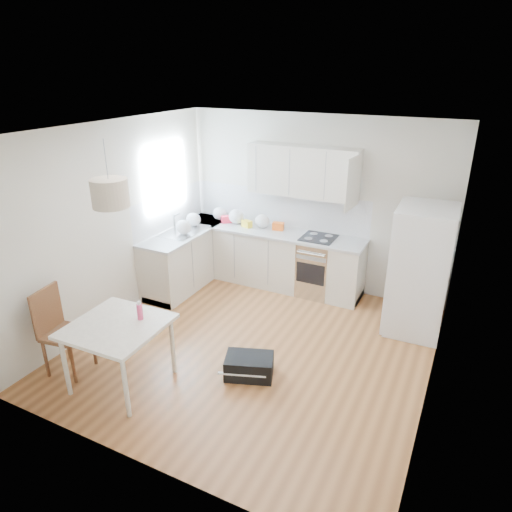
% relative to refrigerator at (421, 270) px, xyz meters
% --- Properties ---
extents(floor, '(4.20, 4.20, 0.00)m').
position_rel_refrigerator_xyz_m(floor, '(-1.75, -1.41, -0.86)').
color(floor, brown).
rests_on(floor, ground).
extents(ceiling, '(4.20, 4.20, 0.00)m').
position_rel_refrigerator_xyz_m(ceiling, '(-1.75, -1.41, 1.84)').
color(ceiling, white).
rests_on(ceiling, wall_back).
extents(wall_back, '(4.20, 0.00, 4.20)m').
position_rel_refrigerator_xyz_m(wall_back, '(-1.75, 0.69, 0.49)').
color(wall_back, beige).
rests_on(wall_back, floor).
extents(wall_left, '(0.00, 4.20, 4.20)m').
position_rel_refrigerator_xyz_m(wall_left, '(-3.85, -1.41, 0.49)').
color(wall_left, beige).
rests_on(wall_left, floor).
extents(wall_right, '(0.00, 4.20, 4.20)m').
position_rel_refrigerator_xyz_m(wall_right, '(0.35, -1.41, 0.49)').
color(wall_right, beige).
rests_on(wall_right, floor).
extents(window_glassblock, '(0.02, 1.00, 1.00)m').
position_rel_refrigerator_xyz_m(window_glassblock, '(-3.84, -0.26, 0.89)').
color(window_glassblock, '#BFE0F9').
rests_on(window_glassblock, wall_left).
extents(cabinets_back, '(3.00, 0.60, 0.88)m').
position_rel_refrigerator_xyz_m(cabinets_back, '(-2.35, 0.39, -0.42)').
color(cabinets_back, beige).
rests_on(cabinets_back, floor).
extents(cabinets_left, '(0.60, 1.80, 0.88)m').
position_rel_refrigerator_xyz_m(cabinets_left, '(-3.55, -0.21, -0.42)').
color(cabinets_left, beige).
rests_on(cabinets_left, floor).
extents(counter_back, '(3.02, 0.64, 0.04)m').
position_rel_refrigerator_xyz_m(counter_back, '(-2.35, 0.39, 0.04)').
color(counter_back, '#AEB0B3').
rests_on(counter_back, cabinets_back).
extents(counter_left, '(0.64, 1.82, 0.04)m').
position_rel_refrigerator_xyz_m(counter_left, '(-3.55, -0.21, 0.04)').
color(counter_left, '#AEB0B3').
rests_on(counter_left, cabinets_left).
extents(backsplash_back, '(3.00, 0.01, 0.58)m').
position_rel_refrigerator_xyz_m(backsplash_back, '(-2.35, 0.69, 0.35)').
color(backsplash_back, white).
rests_on(backsplash_back, wall_back).
extents(backsplash_left, '(0.01, 1.80, 0.58)m').
position_rel_refrigerator_xyz_m(backsplash_left, '(-3.84, -0.21, 0.35)').
color(backsplash_left, white).
rests_on(backsplash_left, wall_left).
extents(upper_cabinets, '(1.70, 0.32, 0.75)m').
position_rel_refrigerator_xyz_m(upper_cabinets, '(-1.90, 0.53, 1.02)').
color(upper_cabinets, beige).
rests_on(upper_cabinets, wall_back).
extents(range_oven, '(0.50, 0.61, 0.88)m').
position_rel_refrigerator_xyz_m(range_oven, '(-1.55, 0.39, -0.42)').
color(range_oven, '#BABDBF').
rests_on(range_oven, floor).
extents(sink, '(0.50, 0.80, 0.16)m').
position_rel_refrigerator_xyz_m(sink, '(-3.55, -0.26, 0.06)').
color(sink, '#BABDBF').
rests_on(sink, counter_left).
extents(refrigerator, '(0.85, 0.88, 1.71)m').
position_rel_refrigerator_xyz_m(refrigerator, '(0.00, 0.00, 0.00)').
color(refrigerator, white).
rests_on(refrigerator, floor).
extents(dining_table, '(0.99, 0.99, 0.76)m').
position_rel_refrigerator_xyz_m(dining_table, '(-2.74, -2.70, -0.18)').
color(dining_table, beige).
rests_on(dining_table, floor).
extents(dining_chair, '(0.50, 0.50, 1.04)m').
position_rel_refrigerator_xyz_m(dining_chair, '(-3.45, -2.78, -0.34)').
color(dining_chair, '#462315').
rests_on(dining_chair, floor).
extents(drink_bottle, '(0.08, 0.08, 0.22)m').
position_rel_refrigerator_xyz_m(drink_bottle, '(-2.59, -2.49, 0.02)').
color(drink_bottle, '#EA4173').
rests_on(drink_bottle, dining_table).
extents(gym_bag, '(0.63, 0.52, 0.25)m').
position_rel_refrigerator_xyz_m(gym_bag, '(-1.53, -1.95, -0.73)').
color(gym_bag, black).
rests_on(gym_bag, floor).
extents(pendant_lamp, '(0.37, 0.37, 0.28)m').
position_rel_refrigerator_xyz_m(pendant_lamp, '(-2.72, -2.57, 1.32)').
color(pendant_lamp, beige).
rests_on(pendant_lamp, ceiling).
extents(grocery_bag_a, '(0.24, 0.20, 0.21)m').
position_rel_refrigerator_xyz_m(grocery_bag_a, '(-3.34, 0.49, 0.17)').
color(grocery_bag_a, white).
rests_on(grocery_bag_a, counter_back).
extents(grocery_bag_b, '(0.27, 0.23, 0.24)m').
position_rel_refrigerator_xyz_m(grocery_bag_b, '(-2.99, 0.44, 0.18)').
color(grocery_bag_b, white).
rests_on(grocery_bag_b, counter_back).
extents(grocery_bag_c, '(0.24, 0.21, 0.22)m').
position_rel_refrigerator_xyz_m(grocery_bag_c, '(-2.52, 0.44, 0.17)').
color(grocery_bag_c, white).
rests_on(grocery_bag_c, counter_back).
extents(grocery_bag_d, '(0.24, 0.21, 0.22)m').
position_rel_refrigerator_xyz_m(grocery_bag_d, '(-3.56, 0.03, 0.17)').
color(grocery_bag_d, white).
rests_on(grocery_bag_d, counter_back).
extents(grocery_bag_e, '(0.25, 0.21, 0.23)m').
position_rel_refrigerator_xyz_m(grocery_bag_e, '(-3.47, -0.37, 0.18)').
color(grocery_bag_e, white).
rests_on(grocery_bag_e, counter_left).
extents(snack_orange, '(0.19, 0.14, 0.12)m').
position_rel_refrigerator_xyz_m(snack_orange, '(-2.25, 0.46, 0.13)').
color(snack_orange, '#CF4D12').
rests_on(snack_orange, counter_back).
extents(snack_yellow, '(0.18, 0.15, 0.11)m').
position_rel_refrigerator_xyz_m(snack_yellow, '(-2.75, 0.36, 0.12)').
color(snack_yellow, yellow).
rests_on(snack_yellow, counter_back).
extents(snack_red, '(0.20, 0.19, 0.12)m').
position_rel_refrigerator_xyz_m(snack_red, '(-3.16, 0.41, 0.12)').
color(snack_red, red).
rests_on(snack_red, counter_back).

